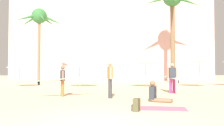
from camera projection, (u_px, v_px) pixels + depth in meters
ground at (97, 125)px, 5.69m from camera, size 120.00×120.00×0.00m
hotel_pink at (134, 27)px, 36.73m from camera, size 20.40×11.25×16.33m
palm_tree_far_left at (172, 5)px, 26.21m from camera, size 6.71×6.51×10.67m
palm_tree_left at (39, 21)px, 24.86m from camera, size 5.09×4.93×7.99m
cafe_umbrella_0 at (146, 61)px, 18.88m from camera, size 2.46×2.46×2.37m
cafe_umbrella_1 at (80, 64)px, 19.22m from camera, size 2.54×2.54×2.17m
cafe_umbrella_3 at (199, 59)px, 19.03m from camera, size 2.32×2.32×2.44m
cafe_umbrella_4 at (20, 64)px, 19.54m from camera, size 2.18×2.18×2.13m
beach_towel at (163, 109)px, 8.12m from camera, size 1.73×1.21×0.01m
backpack at (136, 105)px, 7.63m from camera, size 0.32×0.35×0.42m
person_near_left at (62, 79)px, 11.96m from camera, size 2.76×1.29×1.63m
person_mid_center at (157, 94)px, 9.94m from camera, size 0.99×0.79×0.91m
person_far_right at (172, 77)px, 13.85m from camera, size 0.60×3.14×1.78m
person_far_left at (110, 78)px, 11.33m from camera, size 0.26×0.61×1.81m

